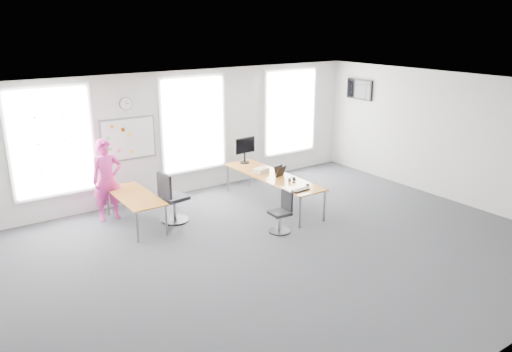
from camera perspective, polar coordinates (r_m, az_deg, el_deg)
floor at (r=9.47m, az=2.93°, el=-8.42°), size 10.00×10.00×0.00m
ceiling at (r=8.60m, az=3.25°, el=9.88°), size 10.00×10.00×0.00m
wall_back at (r=12.22m, az=-8.47°, el=4.83°), size 10.00×0.00×10.00m
wall_front at (r=6.46m, az=25.52°, el=-8.38°), size 10.00×0.00×10.00m
wall_right at (r=12.52m, az=21.58°, el=4.10°), size 0.00×10.00×10.00m
window_left at (r=11.20m, az=-22.33°, el=3.60°), size 1.60×0.06×2.20m
window_mid at (r=12.29m, az=-7.19°, el=5.91°), size 1.60×0.06×2.20m
window_right at (r=13.90m, az=3.91°, el=7.34°), size 1.60×0.06×2.20m
desk_right at (r=11.44m, az=1.88°, el=-0.16°), size 0.79×2.95×0.72m
desk_left at (r=10.64m, az=-13.69°, el=-2.42°), size 0.72×1.81×0.66m
chair_right at (r=10.12m, az=2.96°, el=-4.38°), size 0.45×0.45×0.85m
chair_left at (r=10.68m, az=-9.61°, el=-2.76°), size 0.59×0.59×1.10m
person at (r=11.02m, az=-16.65°, el=-0.43°), size 0.67×0.46×1.77m
whiteboard at (r=11.67m, az=-14.36°, el=4.13°), size 1.20×0.03×0.90m
wall_clock at (r=11.52m, az=-14.66°, el=8.00°), size 0.30×0.04×0.30m
tv at (r=14.20m, az=11.74°, el=9.68°), size 0.06×0.90×0.55m
keyboard at (r=10.43m, az=5.11°, el=-1.64°), size 0.45×0.22×0.02m
mouse at (r=10.77m, az=5.91°, el=-0.99°), size 0.08×0.12×0.04m
lens_cap at (r=10.94m, az=4.32°, el=-0.75°), size 0.07×0.07×0.01m
headphones at (r=11.01m, az=4.09°, el=-0.40°), size 0.16×0.09×0.10m
laptop_sleeve at (r=11.33m, az=2.75°, el=0.55°), size 0.31×0.24×0.25m
paper_stack at (r=11.60m, az=0.58°, el=0.64°), size 0.37×0.31×0.11m
monitor at (r=12.31m, az=-1.28°, el=3.23°), size 0.58×0.24×0.65m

